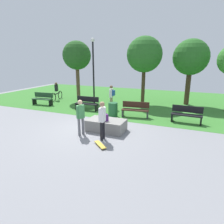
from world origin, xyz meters
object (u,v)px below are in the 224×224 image
(skateboard_by_ledge, at_px, (100,145))
(pedestrian_with_backpack, at_px, (112,95))
(park_bench_far_left, at_px, (43,98))
(tree_broad_elm, at_px, (191,58))
(trash_bin, at_px, (113,110))
(lamp_post, at_px, (93,66))
(skater_watching, at_px, (81,115))
(park_bench_center_lawn, at_px, (87,103))
(cyclist_on_bicycle, at_px, (57,93))
(concrete_ledge, at_px, (106,125))
(park_bench_far_right, at_px, (187,114))
(skater_performing_trick, at_px, (102,118))
(park_bench_by_oak, at_px, (135,109))
(tree_leaning_ash, at_px, (77,56))
(backpack_on_ledge, at_px, (105,117))
(tree_slender_maple, at_px, (144,55))

(skateboard_by_ledge, relative_size, pedestrian_with_backpack, 0.45)
(park_bench_far_left, xyz_separation_m, tree_broad_elm, (10.09, 4.33, 2.98))
(trash_bin, bearing_deg, lamp_post, 136.25)
(skater_watching, bearing_deg, lamp_post, 112.20)
(park_bench_center_lawn, height_order, cyclist_on_bicycle, cyclist_on_bicycle)
(concrete_ledge, xyz_separation_m, pedestrian_with_backpack, (-1.43, 4.09, 0.70))
(skateboard_by_ledge, relative_size, cyclist_on_bicycle, 0.41)
(park_bench_far_right, bearing_deg, skater_performing_trick, -130.34)
(skater_performing_trick, bearing_deg, skater_watching, 174.12)
(park_bench_by_oak, bearing_deg, skateboard_by_ledge, -92.29)
(park_bench_far_left, bearing_deg, concrete_ledge, -25.42)
(tree_broad_elm, distance_m, trash_bin, 7.19)
(lamp_post, bearing_deg, cyclist_on_bicycle, 176.55)
(skater_performing_trick, bearing_deg, park_bench_far_left, 148.93)
(concrete_ledge, distance_m, tree_leaning_ash, 8.56)
(park_bench_by_oak, bearing_deg, backpack_on_ledge, -102.67)
(tree_slender_maple, bearing_deg, concrete_ledge, -91.45)
(park_bench_far_right, bearing_deg, tree_slender_maple, 131.71)
(concrete_ledge, height_order, pedestrian_with_backpack, pedestrian_with_backpack)
(park_bench_center_lawn, relative_size, tree_slender_maple, 0.32)
(tree_leaning_ash, xyz_separation_m, lamp_post, (2.05, -1.05, -0.73))
(tree_leaning_ash, relative_size, lamp_post, 1.00)
(lamp_post, distance_m, trash_bin, 4.33)
(trash_bin, xyz_separation_m, pedestrian_with_backpack, (-0.81, 1.73, 0.55))
(concrete_ledge, xyz_separation_m, park_bench_far_left, (-6.73, 3.20, 0.20))
(backpack_on_ledge, height_order, tree_broad_elm, tree_broad_elm)
(park_bench_center_lawn, relative_size, tree_broad_elm, 0.34)
(skateboard_by_ledge, relative_size, tree_leaning_ash, 0.15)
(skater_performing_trick, relative_size, skateboard_by_ledge, 2.27)
(tree_broad_elm, xyz_separation_m, lamp_post, (-6.55, -2.69, -0.58))
(skater_performing_trick, height_order, park_bench_center_lawn, skater_performing_trick)
(skater_watching, relative_size, tree_broad_elm, 0.34)
(skater_watching, bearing_deg, skateboard_by_ledge, -29.92)
(tree_broad_elm, bearing_deg, cyclist_on_bicycle, -166.44)
(trash_bin, height_order, cyclist_on_bicycle, cyclist_on_bicycle)
(trash_bin, relative_size, pedestrian_with_backpack, 0.52)
(skater_watching, bearing_deg, park_bench_center_lawn, 116.28)
(skateboard_by_ledge, height_order, tree_slender_maple, tree_slender_maple)
(backpack_on_ledge, relative_size, park_bench_far_right, 0.20)
(lamp_post, bearing_deg, skateboard_by_ledge, -60.52)
(skateboard_by_ledge, bearing_deg, skater_watching, 150.08)
(skateboard_by_ledge, relative_size, trash_bin, 0.87)
(skater_performing_trick, bearing_deg, skateboard_by_ledge, -72.73)
(backpack_on_ledge, bearing_deg, park_bench_far_right, 78.26)
(skater_performing_trick, xyz_separation_m, trash_bin, (-0.90, 3.40, -0.55))
(backpack_on_ledge, bearing_deg, pedestrian_with_backpack, 147.26)
(backpack_on_ledge, xyz_separation_m, lamp_post, (-3.21, 4.97, 2.17))
(backpack_on_ledge, height_order, skater_watching, skater_watching)
(park_bench_by_oak, height_order, tree_leaning_ash, tree_leaning_ash)
(skateboard_by_ledge, bearing_deg, park_bench_center_lawn, 124.77)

